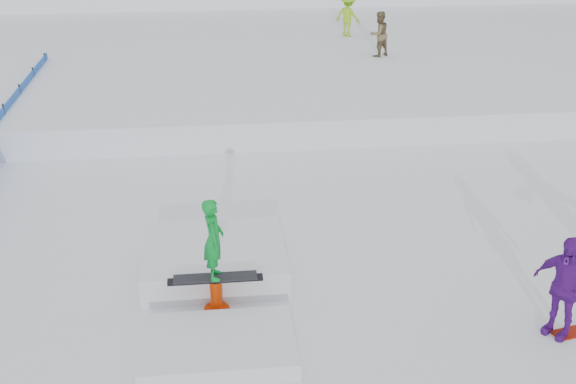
{
  "coord_description": "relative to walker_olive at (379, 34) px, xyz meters",
  "views": [
    {
      "loc": [
        -0.92,
        -10.82,
        7.01
      ],
      "look_at": [
        0.5,
        2.0,
        1.1
      ],
      "focal_mm": 45.0,
      "sensor_mm": 36.0,
      "label": 1
    }
  ],
  "objects": [
    {
      "name": "jib_rail_feature",
      "position": [
        -5.97,
        -13.5,
        -1.27
      ],
      "size": [
        2.6,
        4.4,
        2.11
      ],
      "color": "white",
      "rests_on": "ground"
    },
    {
      "name": "walker_ygreen",
      "position": [
        -0.48,
        3.27,
        0.01
      ],
      "size": [
        1.16,
        1.1,
        1.58
      ],
      "primitive_type": "imported",
      "rotation": [
        0.0,
        0.0,
        2.46
      ],
      "color": "#87CC1A",
      "rests_on": "snow_midrise"
    },
    {
      "name": "snow_midrise",
      "position": [
        -4.98,
        2.29,
        -1.18
      ],
      "size": [
        50.0,
        18.0,
        0.8
      ],
      "primitive_type": "cube",
      "color": "white",
      "rests_on": "ground"
    },
    {
      "name": "ground",
      "position": [
        -4.98,
        -13.71,
        -1.58
      ],
      "size": [
        120.0,
        120.0,
        0.0
      ],
      "primitive_type": "plane",
      "color": "white"
    },
    {
      "name": "spectator_purple",
      "position": [
        -0.48,
        -15.32,
        -0.69
      ],
      "size": [
        0.96,
        1.1,
        1.78
      ],
      "primitive_type": "imported",
      "rotation": [
        0.0,
        0.0,
        -0.95
      ],
      "color": "#5D1690",
      "rests_on": "ground"
    },
    {
      "name": "walker_olive",
      "position": [
        0.0,
        0.0,
        0.0
      ],
      "size": [
        0.94,
        0.88,
        1.55
      ],
      "primitive_type": "imported",
      "rotation": [
        0.0,
        0.0,
        3.64
      ],
      "color": "brown",
      "rests_on": "snow_midrise"
    }
  ]
}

